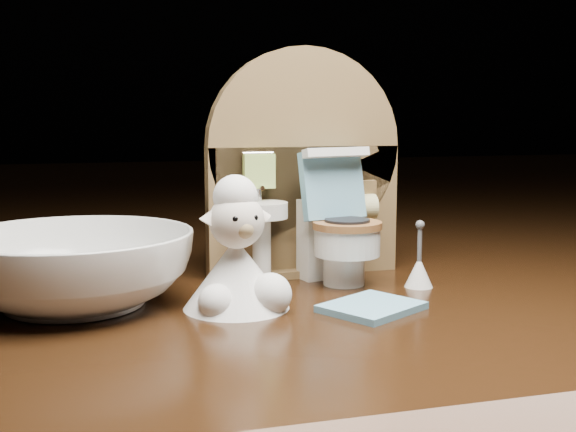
# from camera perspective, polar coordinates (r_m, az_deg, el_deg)

# --- Properties ---
(backdrop_panel) EXTENTS (0.13, 0.05, 0.15)m
(backdrop_panel) POSITION_cam_1_polar(r_m,az_deg,el_deg) (0.48, 1.13, 3.17)
(backdrop_panel) COLOR brown
(backdrop_panel) RESTS_ON ground
(toy_toilet) EXTENTS (0.05, 0.06, 0.09)m
(toy_toilet) POSITION_cam_1_polar(r_m,az_deg,el_deg) (0.46, 3.94, -1.38)
(toy_toilet) COLOR white
(toy_toilet) RESTS_ON ground
(bath_mat) EXTENTS (0.06, 0.06, 0.00)m
(bath_mat) POSITION_cam_1_polar(r_m,az_deg,el_deg) (0.40, 6.64, -7.16)
(bath_mat) COLOR #69A4C0
(bath_mat) RESTS_ON ground
(toilet_brush) EXTENTS (0.02, 0.02, 0.04)m
(toilet_brush) POSITION_cam_1_polar(r_m,az_deg,el_deg) (0.46, 10.31, -4.19)
(toilet_brush) COLOR white
(toilet_brush) RESTS_ON ground
(plush_lamb) EXTENTS (0.06, 0.06, 0.08)m
(plush_lamb) POSITION_cam_1_polar(r_m,az_deg,el_deg) (0.40, -4.00, -3.65)
(plush_lamb) COLOR white
(plush_lamb) RESTS_ON ground
(ceramic_bowl) EXTENTS (0.17, 0.17, 0.04)m
(ceramic_bowl) POSITION_cam_1_polar(r_m,az_deg,el_deg) (0.42, -16.54, -4.03)
(ceramic_bowl) COLOR white
(ceramic_bowl) RESTS_ON ground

